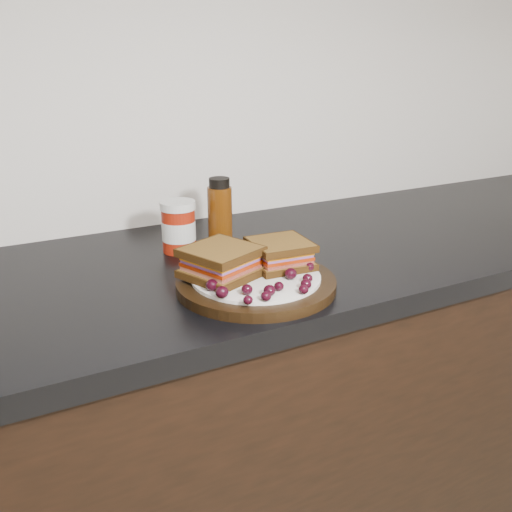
{
  "coord_description": "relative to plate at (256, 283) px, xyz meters",
  "views": [
    {
      "loc": [
        -0.19,
        0.74,
        1.3
      ],
      "look_at": [
        0.24,
        1.55,
        0.96
      ],
      "focal_mm": 40.0,
      "sensor_mm": 36.0,
      "label": 1
    }
  ],
  "objects": [
    {
      "name": "countertop",
      "position": [
        -0.24,
        0.15,
        -0.03
      ],
      "size": [
        3.98,
        0.6,
        0.04
      ],
      "primitive_type": "cube",
      "color": "black",
      "rests_on": "base_cabinets"
    },
    {
      "name": "grape_5",
      "position": [
        0.0,
        -0.08,
        0.02
      ],
      "size": [
        0.02,
        0.02,
        0.02
      ],
      "primitive_type": "ellipsoid",
      "color": "black",
      "rests_on": "plate"
    },
    {
      "name": "grape_13",
      "position": [
        0.07,
        0.04,
        0.02
      ],
      "size": [
        0.02,
        0.02,
        0.02
      ],
      "primitive_type": "ellipsoid",
      "color": "black",
      "rests_on": "plate"
    },
    {
      "name": "plate",
      "position": [
        0.0,
        0.0,
        0.0
      ],
      "size": [
        0.28,
        0.28,
        0.02
      ],
      "primitive_type": "cylinder",
      "color": "black",
      "rests_on": "countertop"
    },
    {
      "name": "grape_17",
      "position": [
        -0.07,
        0.02,
        0.02
      ],
      "size": [
        0.02,
        0.02,
        0.02
      ],
      "primitive_type": "ellipsoid",
      "color": "black",
      "rests_on": "plate"
    },
    {
      "name": "grape_15",
      "position": [
        -0.04,
        0.02,
        0.02
      ],
      "size": [
        0.02,
        0.02,
        0.02
      ],
      "primitive_type": "ellipsoid",
      "color": "black",
      "rests_on": "plate"
    },
    {
      "name": "grape_20",
      "position": [
        -0.05,
        0.01,
        0.02
      ],
      "size": [
        0.02,
        0.02,
        0.02
      ],
      "primitive_type": "ellipsoid",
      "color": "black",
      "rests_on": "plate"
    },
    {
      "name": "grape_19",
      "position": [
        -0.04,
        0.06,
        0.02
      ],
      "size": [
        0.02,
        0.02,
        0.02
      ],
      "primitive_type": "ellipsoid",
      "color": "black",
      "rests_on": "plate"
    },
    {
      "name": "grape_3",
      "position": [
        -0.04,
        -0.1,
        0.02
      ],
      "size": [
        0.02,
        0.02,
        0.02
      ],
      "primitive_type": "ellipsoid",
      "color": "black",
      "rests_on": "plate"
    },
    {
      "name": "base_cabinets",
      "position": [
        -0.24,
        0.15,
        -0.48
      ],
      "size": [
        3.96,
        0.58,
        0.86
      ],
      "primitive_type": "cube",
      "color": "black",
      "rests_on": "ground_plane"
    },
    {
      "name": "grape_9",
      "position": [
        0.04,
        -0.04,
        0.02
      ],
      "size": [
        0.02,
        0.02,
        0.02
      ],
      "primitive_type": "ellipsoid",
      "color": "black",
      "rests_on": "plate"
    },
    {
      "name": "grape_4",
      "position": [
        -0.02,
        -0.09,
        0.02
      ],
      "size": [
        0.02,
        0.02,
        0.02
      ],
      "primitive_type": "ellipsoid",
      "color": "black",
      "rests_on": "plate"
    },
    {
      "name": "grape_8",
      "position": [
        0.06,
        -0.07,
        0.02
      ],
      "size": [
        0.02,
        0.02,
        0.02
      ],
      "primitive_type": "ellipsoid",
      "color": "black",
      "rests_on": "plate"
    },
    {
      "name": "grape_16",
      "position": [
        -0.08,
        0.03,
        0.02
      ],
      "size": [
        0.02,
        0.02,
        0.02
      ],
      "primitive_type": "ellipsoid",
      "color": "black",
      "rests_on": "plate"
    },
    {
      "name": "grape_12",
      "position": [
        0.09,
        0.01,
        0.02
      ],
      "size": [
        0.02,
        0.02,
        0.02
      ],
      "primitive_type": "ellipsoid",
      "color": "black",
      "rests_on": "plate"
    },
    {
      "name": "grape_1",
      "position": [
        -0.05,
        -0.07,
        0.02
      ],
      "size": [
        0.02,
        0.02,
        0.02
      ],
      "primitive_type": "ellipsoid",
      "color": "black",
      "rests_on": "plate"
    },
    {
      "name": "grape_14",
      "position": [
        -0.04,
        0.05,
        0.02
      ],
      "size": [
        0.01,
        0.01,
        0.01
      ],
      "primitive_type": "ellipsoid",
      "color": "black",
      "rests_on": "plate"
    },
    {
      "name": "grape_21",
      "position": [
        -0.07,
        -0.0,
        0.02
      ],
      "size": [
        0.02,
        0.02,
        0.01
      ],
      "primitive_type": "ellipsoid",
      "color": "black",
      "rests_on": "plate"
    },
    {
      "name": "grape_18",
      "position": [
        -0.09,
        -0.03,
        0.02
      ],
      "size": [
        0.02,
        0.02,
        0.02
      ],
      "primitive_type": "ellipsoid",
      "color": "black",
      "rests_on": "plate"
    },
    {
      "name": "grape_2",
      "position": [
        -0.07,
        -0.1,
        0.02
      ],
      "size": [
        0.02,
        0.02,
        0.01
      ],
      "primitive_type": "ellipsoid",
      "color": "black",
      "rests_on": "plate"
    },
    {
      "name": "sandwich_right",
      "position": [
        0.06,
        0.02,
        0.04
      ],
      "size": [
        0.11,
        0.11,
        0.05
      ],
      "primitive_type": null,
      "rotation": [
        0.0,
        0.0,
        -0.08
      ],
      "color": "brown",
      "rests_on": "plate"
    },
    {
      "name": "grape_10",
      "position": [
        0.09,
        -0.03,
        0.02
      ],
      "size": [
        0.02,
        0.02,
        0.02
      ],
      "primitive_type": "ellipsoid",
      "color": "black",
      "rests_on": "plate"
    },
    {
      "name": "wall_back",
      "position": [
        -0.24,
        0.45,
        0.44
      ],
      "size": [
        4.0,
        0.01,
        2.7
      ],
      "primitive_type": "cube",
      "color": "white",
      "rests_on": "ground_plane"
    },
    {
      "name": "oil_bottle",
      "position": [
        0.05,
        0.25,
        0.06
      ],
      "size": [
        0.06,
        0.06,
        0.14
      ],
      "primitive_type": "cylinder",
      "rotation": [
        0.0,
        0.0,
        -0.25
      ],
      "color": "#512608",
      "rests_on": "countertop"
    },
    {
      "name": "grape_11",
      "position": [
        0.08,
        -0.0,
        0.02
      ],
      "size": [
        0.02,
        0.02,
        0.02
      ],
      "primitive_type": "ellipsoid",
      "color": "black",
      "rests_on": "plate"
    },
    {
      "name": "condiment_jar",
      "position": [
        -0.05,
        0.25,
        0.04
      ],
      "size": [
        0.09,
        0.09,
        0.11
      ],
      "primitive_type": "cylinder",
      "rotation": [
        0.0,
        0.0,
        0.38
      ],
      "color": "#971C0B",
      "rests_on": "countertop"
    },
    {
      "name": "grape_7",
      "position": [
        0.04,
        -0.09,
        0.02
      ],
      "size": [
        0.02,
        0.02,
        0.02
      ],
      "primitive_type": "ellipsoid",
      "color": "black",
      "rests_on": "plate"
    },
    {
      "name": "grape_6",
      "position": [
        0.03,
        -0.11,
        0.02
      ],
      "size": [
        0.02,
        0.02,
        0.02
      ],
      "primitive_type": "ellipsoid",
      "color": "black",
      "rests_on": "plate"
    },
    {
      "name": "grape_0",
      "position": [
        -0.09,
        -0.06,
        0.02
      ],
      "size": [
        0.02,
        0.02,
        0.02
      ],
      "primitive_type": "ellipsoid",
      "color": "black",
      "rests_on": "plate"
    },
    {
      "name": "sandwich_left",
      "position": [
        -0.05,
        0.03,
        0.04
      ],
      "size": [
        0.15,
        0.15,
        0.05
      ],
      "primitive_type": null,
      "rotation": [
        0.0,
        0.0,
        0.39
      ],
      "color": "brown",
      "rests_on": "plate"
    }
  ]
}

